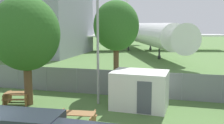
{
  "coord_description": "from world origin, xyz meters",
  "views": [
    {
      "loc": [
        7.39,
        -7.74,
        5.19
      ],
      "look_at": [
        1.95,
        13.21,
        2.0
      ],
      "focal_mm": 42.0,
      "sensor_mm": 36.0,
      "label": 1
    }
  ],
  "objects_px": {
    "picnic_bench_open_grass": "(76,118)",
    "tree_far_right": "(116,26)",
    "picnic_bench_near_cabin": "(18,97)",
    "tree_near_hangar": "(26,34)",
    "portable_cabin": "(140,90)",
    "airplane": "(141,33)"
  },
  "relations": [
    {
      "from": "picnic_bench_open_grass",
      "to": "tree_near_hangar",
      "type": "relative_size",
      "value": 0.3
    },
    {
      "from": "airplane",
      "to": "portable_cabin",
      "type": "relative_size",
      "value": 11.52
    },
    {
      "from": "airplane",
      "to": "picnic_bench_open_grass",
      "type": "relative_size",
      "value": 19.23
    },
    {
      "from": "tree_near_hangar",
      "to": "portable_cabin",
      "type": "bearing_deg",
      "value": 8.93
    },
    {
      "from": "picnic_bench_open_grass",
      "to": "tree_near_hangar",
      "type": "distance_m",
      "value": 6.6
    },
    {
      "from": "tree_near_hangar",
      "to": "tree_far_right",
      "type": "height_order",
      "value": "tree_far_right"
    },
    {
      "from": "picnic_bench_open_grass",
      "to": "tree_far_right",
      "type": "distance_m",
      "value": 8.85
    },
    {
      "from": "picnic_bench_near_cabin",
      "to": "tree_far_right",
      "type": "height_order",
      "value": "tree_far_right"
    },
    {
      "from": "tree_near_hangar",
      "to": "picnic_bench_open_grass",
      "type": "bearing_deg",
      "value": -32.03
    },
    {
      "from": "picnic_bench_open_grass",
      "to": "airplane",
      "type": "bearing_deg",
      "value": 93.35
    },
    {
      "from": "picnic_bench_open_grass",
      "to": "tree_near_hangar",
      "type": "bearing_deg",
      "value": 147.97
    },
    {
      "from": "airplane",
      "to": "portable_cabin",
      "type": "distance_m",
      "value": 34.14
    },
    {
      "from": "picnic_bench_near_cabin",
      "to": "tree_far_right",
      "type": "distance_m",
      "value": 8.58
    },
    {
      "from": "picnic_bench_near_cabin",
      "to": "tree_near_hangar",
      "type": "bearing_deg",
      "value": 4.58
    },
    {
      "from": "picnic_bench_open_grass",
      "to": "tree_far_right",
      "type": "height_order",
      "value": "tree_far_right"
    },
    {
      "from": "tree_near_hangar",
      "to": "airplane",
      "type": "bearing_deg",
      "value": 86.38
    },
    {
      "from": "tree_far_right",
      "to": "picnic_bench_near_cabin",
      "type": "bearing_deg",
      "value": -137.64
    },
    {
      "from": "portable_cabin",
      "to": "picnic_bench_open_grass",
      "type": "distance_m",
      "value": 4.72
    },
    {
      "from": "picnic_bench_near_cabin",
      "to": "tree_near_hangar",
      "type": "distance_m",
      "value": 4.15
    },
    {
      "from": "airplane",
      "to": "tree_near_hangar",
      "type": "distance_m",
      "value": 34.91
    },
    {
      "from": "portable_cabin",
      "to": "picnic_bench_open_grass",
      "type": "xyz_separation_m",
      "value": [
        -2.63,
        -3.86,
        -0.67
      ]
    },
    {
      "from": "airplane",
      "to": "portable_cabin",
      "type": "bearing_deg",
      "value": -13.91
    }
  ]
}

